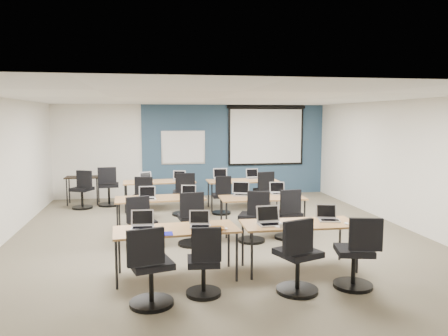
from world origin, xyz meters
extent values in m
cube|color=#6B6354|center=(0.00, 0.00, 0.00)|extent=(8.00, 9.00, 0.02)
cube|color=white|center=(0.00, 0.00, 2.70)|extent=(8.00, 9.00, 0.02)
cube|color=beige|center=(0.00, 4.50, 1.35)|extent=(8.00, 0.04, 2.70)
cube|color=beige|center=(0.00, -4.50, 1.35)|extent=(8.00, 0.04, 2.70)
cube|color=beige|center=(4.00, 0.00, 1.35)|extent=(0.04, 9.00, 2.70)
cube|color=#3D5977|center=(1.25, 4.47, 1.35)|extent=(5.50, 0.04, 2.70)
cube|color=silver|center=(-0.30, 4.43, 1.45)|extent=(1.28, 0.02, 0.98)
cube|color=white|center=(-0.30, 4.42, 1.45)|extent=(1.20, 0.02, 0.90)
cube|color=black|center=(2.20, 4.41, 1.80)|extent=(2.32, 0.03, 1.82)
cube|color=white|center=(2.20, 4.40, 1.76)|extent=(2.20, 0.02, 1.62)
cylinder|color=black|center=(2.20, 4.40, 2.64)|extent=(2.40, 0.10, 0.10)
cube|color=brown|center=(-0.95, -2.15, 0.71)|extent=(1.79, 0.74, 0.03)
cylinder|color=black|center=(-1.79, -2.46, 0.35)|extent=(0.04, 0.04, 0.70)
cylinder|color=black|center=(-0.12, -2.46, 0.35)|extent=(0.04, 0.04, 0.70)
cylinder|color=black|center=(-1.79, -1.84, 0.35)|extent=(0.04, 0.04, 0.70)
cylinder|color=black|center=(-0.12, -1.84, 0.35)|extent=(0.04, 0.04, 0.70)
cube|color=brown|center=(0.92, -2.13, 0.71)|extent=(1.75, 0.73, 0.03)
cylinder|color=black|center=(0.11, -2.44, 0.35)|extent=(0.04, 0.04, 0.70)
cylinder|color=black|center=(1.74, -2.44, 0.35)|extent=(0.04, 0.04, 0.70)
cylinder|color=black|center=(0.11, -1.83, 0.35)|extent=(0.04, 0.04, 0.70)
cylinder|color=black|center=(1.74, -1.83, 0.35)|extent=(0.04, 0.04, 0.70)
cube|color=#A16A39|center=(-1.11, 0.36, 0.71)|extent=(1.77, 0.74, 0.03)
cylinder|color=black|center=(-1.93, 0.05, 0.35)|extent=(0.04, 0.04, 0.70)
cylinder|color=black|center=(-0.28, 0.05, 0.35)|extent=(0.04, 0.04, 0.70)
cylinder|color=black|center=(-1.93, 0.67, 0.35)|extent=(0.04, 0.04, 0.70)
cylinder|color=black|center=(-0.28, 0.67, 0.35)|extent=(0.04, 0.04, 0.70)
cube|color=#9B623A|center=(0.93, 0.07, 0.71)|extent=(1.71, 0.71, 0.03)
cylinder|color=black|center=(0.14, -0.22, 0.35)|extent=(0.04, 0.04, 0.70)
cylinder|color=black|center=(1.73, -0.22, 0.35)|extent=(0.04, 0.04, 0.70)
cylinder|color=black|center=(0.14, 0.37, 0.35)|extent=(0.04, 0.04, 0.70)
cylinder|color=black|center=(1.73, 0.37, 0.35)|extent=(0.04, 0.04, 0.70)
cube|color=#9B633E|center=(-1.06, 2.67, 0.71)|extent=(1.79, 0.75, 0.03)
cylinder|color=black|center=(-1.89, 2.35, 0.35)|extent=(0.04, 0.04, 0.70)
cylinder|color=black|center=(-0.22, 2.35, 0.35)|extent=(0.04, 0.04, 0.70)
cylinder|color=black|center=(-1.89, 2.98, 0.35)|extent=(0.04, 0.04, 0.70)
cylinder|color=black|center=(-0.22, 2.98, 0.35)|extent=(0.04, 0.04, 0.70)
cube|color=brown|center=(1.04, 2.45, 0.71)|extent=(1.79, 0.74, 0.03)
cylinder|color=black|center=(0.20, 2.14, 0.35)|extent=(0.04, 0.04, 0.70)
cylinder|color=black|center=(1.87, 2.14, 0.35)|extent=(0.04, 0.04, 0.70)
cylinder|color=black|center=(0.20, 2.76, 0.35)|extent=(0.04, 0.04, 0.70)
cylinder|color=black|center=(1.87, 2.76, 0.35)|extent=(0.04, 0.04, 0.70)
cube|color=silver|center=(-1.43, -2.07, 0.74)|extent=(0.33, 0.24, 0.02)
cube|color=black|center=(-1.43, -2.09, 0.75)|extent=(0.28, 0.14, 0.00)
cube|color=silver|center=(-1.43, -1.94, 0.87)|extent=(0.33, 0.06, 0.23)
cube|color=black|center=(-1.43, -1.95, 0.87)|extent=(0.29, 0.04, 0.19)
ellipsoid|color=white|center=(-1.30, -2.25, 0.74)|extent=(0.08, 0.10, 0.03)
cylinder|color=black|center=(-1.33, -3.05, 0.03)|extent=(0.55, 0.55, 0.05)
cylinder|color=black|center=(-1.33, -3.05, 0.25)|extent=(0.06, 0.06, 0.49)
cube|color=black|center=(-1.33, -3.05, 0.53)|extent=(0.49, 0.49, 0.08)
cube|color=black|center=(-1.38, -3.27, 0.81)|extent=(0.45, 0.06, 0.44)
cube|color=silver|center=(-0.60, -2.14, 0.74)|extent=(0.30, 0.22, 0.02)
cube|color=black|center=(-0.60, -2.16, 0.75)|extent=(0.26, 0.13, 0.00)
cube|color=silver|center=(-0.60, -2.02, 0.86)|extent=(0.30, 0.06, 0.21)
cube|color=black|center=(-0.60, -2.03, 0.86)|extent=(0.26, 0.04, 0.17)
ellipsoid|color=white|center=(-0.25, -2.33, 0.74)|extent=(0.07, 0.09, 0.03)
cylinder|color=black|center=(-0.65, -2.85, 0.03)|extent=(0.47, 0.47, 0.05)
cylinder|color=black|center=(-0.65, -2.85, 0.21)|extent=(0.06, 0.06, 0.42)
cube|color=black|center=(-0.65, -2.85, 0.46)|extent=(0.42, 0.42, 0.08)
cube|color=black|center=(-0.63, -3.04, 0.74)|extent=(0.38, 0.06, 0.44)
cube|color=silver|center=(0.45, -2.20, 0.74)|extent=(0.36, 0.26, 0.02)
cube|color=black|center=(0.45, -2.22, 0.75)|extent=(0.31, 0.15, 0.00)
cube|color=silver|center=(0.45, -2.06, 0.88)|extent=(0.36, 0.07, 0.25)
cube|color=black|center=(0.45, -2.07, 0.88)|extent=(0.32, 0.05, 0.20)
ellipsoid|color=white|center=(0.77, -2.32, 0.74)|extent=(0.09, 0.11, 0.03)
cylinder|color=black|center=(0.61, -2.98, 0.03)|extent=(0.57, 0.57, 0.05)
cylinder|color=black|center=(0.61, -2.98, 0.25)|extent=(0.06, 0.06, 0.50)
cube|color=black|center=(0.61, -2.98, 0.54)|extent=(0.50, 0.50, 0.08)
cube|color=black|center=(0.53, -3.19, 0.82)|extent=(0.46, 0.06, 0.44)
cube|color=beige|center=(1.42, -2.11, 0.74)|extent=(0.32, 0.23, 0.02)
cube|color=black|center=(1.42, -2.13, 0.75)|extent=(0.27, 0.14, 0.00)
cube|color=beige|center=(1.42, -1.98, 0.86)|extent=(0.32, 0.06, 0.22)
cube|color=black|center=(1.42, -1.99, 0.86)|extent=(0.28, 0.04, 0.18)
ellipsoid|color=white|center=(1.60, -2.34, 0.74)|extent=(0.08, 0.10, 0.03)
cylinder|color=black|center=(1.42, -2.95, 0.03)|extent=(0.54, 0.54, 0.05)
cylinder|color=black|center=(1.42, -2.95, 0.24)|extent=(0.06, 0.06, 0.48)
cube|color=black|center=(1.42, -2.95, 0.52)|extent=(0.48, 0.48, 0.08)
cube|color=black|center=(1.47, -3.16, 0.80)|extent=(0.44, 0.06, 0.44)
cube|color=#BABABB|center=(-1.36, 0.19, 0.74)|extent=(0.32, 0.24, 0.02)
cube|color=black|center=(-1.36, 0.17, 0.75)|extent=(0.28, 0.14, 0.00)
cube|color=#BABABB|center=(-1.36, 0.32, 0.87)|extent=(0.32, 0.06, 0.22)
cube|color=black|center=(-1.36, 0.31, 0.87)|extent=(0.28, 0.04, 0.18)
ellipsoid|color=white|center=(-1.21, 0.15, 0.74)|extent=(0.08, 0.11, 0.03)
cylinder|color=black|center=(-1.46, -0.65, 0.03)|extent=(0.50, 0.50, 0.05)
cylinder|color=black|center=(-1.46, -0.65, 0.22)|extent=(0.06, 0.06, 0.44)
cube|color=black|center=(-1.46, -0.65, 0.48)|extent=(0.44, 0.44, 0.08)
cube|color=black|center=(-1.52, -0.84, 0.76)|extent=(0.40, 0.06, 0.44)
cube|color=silver|center=(-0.52, 0.32, 0.74)|extent=(0.30, 0.22, 0.02)
cube|color=black|center=(-0.52, 0.30, 0.75)|extent=(0.25, 0.13, 0.00)
cube|color=silver|center=(-0.52, 0.43, 0.86)|extent=(0.30, 0.06, 0.21)
cube|color=black|center=(-0.52, 0.43, 0.86)|extent=(0.26, 0.04, 0.17)
ellipsoid|color=white|center=(-0.42, 0.08, 0.74)|extent=(0.09, 0.12, 0.04)
cylinder|color=black|center=(-0.56, -0.55, 0.03)|extent=(0.53, 0.53, 0.05)
cylinder|color=black|center=(-0.56, -0.55, 0.24)|extent=(0.06, 0.06, 0.47)
cube|color=black|center=(-0.56, -0.55, 0.51)|extent=(0.47, 0.47, 0.08)
cube|color=black|center=(-0.58, -0.77, 0.79)|extent=(0.43, 0.06, 0.44)
cube|color=#A9A9AF|center=(0.57, 0.30, 0.74)|extent=(0.35, 0.26, 0.02)
cube|color=black|center=(0.57, 0.28, 0.75)|extent=(0.30, 0.15, 0.00)
cube|color=#A9A9AF|center=(0.57, 0.44, 0.88)|extent=(0.35, 0.06, 0.24)
cube|color=black|center=(0.57, 0.43, 0.88)|extent=(0.31, 0.05, 0.20)
ellipsoid|color=white|center=(0.78, 0.17, 0.74)|extent=(0.07, 0.10, 0.03)
cylinder|color=black|center=(0.56, -0.54, 0.03)|extent=(0.51, 0.51, 0.05)
cylinder|color=black|center=(0.56, -0.54, 0.22)|extent=(0.06, 0.06, 0.45)
cube|color=black|center=(0.56, -0.54, 0.49)|extent=(0.45, 0.45, 0.08)
cube|color=black|center=(0.65, -0.73, 0.77)|extent=(0.41, 0.06, 0.44)
cube|color=#ACADBB|center=(1.36, 0.33, 0.74)|extent=(0.32, 0.23, 0.02)
cube|color=black|center=(1.36, 0.31, 0.75)|extent=(0.27, 0.14, 0.00)
cube|color=#ACADBB|center=(1.36, 0.45, 0.86)|extent=(0.32, 0.06, 0.22)
cube|color=black|center=(1.36, 0.44, 0.86)|extent=(0.28, 0.04, 0.18)
ellipsoid|color=white|center=(1.67, 0.06, 0.74)|extent=(0.07, 0.10, 0.03)
cylinder|color=black|center=(1.31, -0.44, 0.03)|extent=(0.50, 0.50, 0.05)
cylinder|color=black|center=(1.31, -0.44, 0.22)|extent=(0.06, 0.06, 0.44)
cube|color=black|center=(1.31, -0.44, 0.48)|extent=(0.44, 0.44, 0.08)
cube|color=black|center=(1.29, -0.64, 0.76)|extent=(0.41, 0.06, 0.44)
cube|color=#A9A9A9|center=(-1.40, 2.68, 0.74)|extent=(0.30, 0.22, 0.02)
cube|color=black|center=(-1.40, 2.66, 0.75)|extent=(0.25, 0.13, 0.00)
cube|color=#A9A9A9|center=(-1.40, 2.80, 0.86)|extent=(0.30, 0.06, 0.21)
cube|color=black|center=(-1.40, 2.79, 0.86)|extent=(0.26, 0.04, 0.17)
ellipsoid|color=white|center=(-1.23, 2.54, 0.74)|extent=(0.07, 0.11, 0.04)
cylinder|color=black|center=(-1.49, 1.81, 0.03)|extent=(0.51, 0.51, 0.05)
cylinder|color=black|center=(-1.49, 1.81, 0.22)|extent=(0.06, 0.06, 0.45)
cube|color=black|center=(-1.49, 1.81, 0.49)|extent=(0.45, 0.45, 0.08)
cube|color=black|center=(-1.44, 1.62, 0.77)|extent=(0.41, 0.06, 0.44)
cube|color=#A7A8AE|center=(-0.54, 2.67, 0.74)|extent=(0.32, 0.23, 0.02)
cube|color=black|center=(-0.54, 2.65, 0.75)|extent=(0.27, 0.13, 0.00)
cube|color=#A7A8AE|center=(-0.54, 2.80, 0.86)|extent=(0.32, 0.06, 0.22)
cube|color=black|center=(-0.54, 2.79, 0.86)|extent=(0.28, 0.04, 0.18)
ellipsoid|color=white|center=(-0.40, 2.47, 0.74)|extent=(0.08, 0.11, 0.03)
cylinder|color=black|center=(-0.51, 1.95, 0.03)|extent=(0.57, 0.57, 0.05)
cylinder|color=black|center=(-0.51, 1.95, 0.25)|extent=(0.06, 0.06, 0.50)
cube|color=black|center=(-0.51, 1.95, 0.54)|extent=(0.50, 0.50, 0.08)
cube|color=black|center=(-0.49, 1.72, 0.82)|extent=(0.46, 0.06, 0.44)
cube|color=#AEAEBC|center=(0.53, 2.71, 0.74)|extent=(0.36, 0.26, 0.02)
cube|color=black|center=(0.53, 2.69, 0.75)|extent=(0.31, 0.15, 0.00)
cube|color=#AEAEBC|center=(0.53, 2.85, 0.88)|extent=(0.36, 0.07, 0.25)
cube|color=black|center=(0.53, 2.84, 0.88)|extent=(0.32, 0.05, 0.20)
ellipsoid|color=white|center=(0.70, 2.55, 0.74)|extent=(0.07, 0.10, 0.03)
cylinder|color=black|center=(0.40, 1.90, 0.03)|extent=(0.46, 0.46, 0.05)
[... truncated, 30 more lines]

